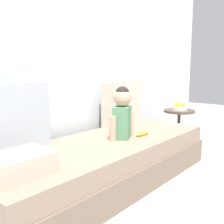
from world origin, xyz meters
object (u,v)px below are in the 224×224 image
(couch, at_px, (105,163))
(side_table, at_px, (179,118))
(fruit_bowl, at_px, (179,107))
(banana, at_px, (143,133))
(folded_blanket, at_px, (18,164))
(throw_pillow_right, at_px, (122,103))
(toddler, at_px, (122,112))
(throw_pillow_left, at_px, (17,117))

(couch, distance_m, side_table, 1.59)
(side_table, distance_m, fruit_bowl, 0.15)
(side_table, xyz_separation_m, fruit_bowl, (0.00, 0.00, 0.15))
(couch, bearing_deg, banana, -19.05)
(couch, relative_size, folded_blanket, 5.88)
(banana, bearing_deg, fruit_bowl, 10.11)
(throw_pillow_right, xyz_separation_m, side_table, (0.93, -0.24, -0.27))
(throw_pillow_right, distance_m, toddler, 0.57)
(couch, relative_size, banana, 13.83)
(throw_pillow_right, distance_m, banana, 0.56)
(couch, height_order, folded_blanket, folded_blanket)
(folded_blanket, distance_m, side_table, 2.48)
(side_table, height_order, fruit_bowl, fruit_bowl)
(toddler, xyz_separation_m, folded_blanket, (-1.10, -0.07, -0.17))
(throw_pillow_right, bearing_deg, banana, -119.67)
(throw_pillow_left, xyz_separation_m, side_table, (2.23, -0.24, -0.29))
(toddler, distance_m, banana, 0.31)
(banana, bearing_deg, side_table, 10.11)
(side_table, bearing_deg, throw_pillow_right, 165.81)
(folded_blanket, bearing_deg, throw_pillow_right, 15.08)
(toddler, relative_size, fruit_bowl, 2.26)
(throw_pillow_left, xyz_separation_m, fruit_bowl, (2.23, -0.24, -0.14))
(throw_pillow_right, xyz_separation_m, folded_blanket, (-1.54, -0.42, -0.18))
(couch, xyz_separation_m, throw_pillow_right, (0.65, 0.31, 0.45))
(couch, distance_m, toddler, 0.48)
(throw_pillow_left, relative_size, folded_blanket, 1.34)
(throw_pillow_right, bearing_deg, toddler, -141.90)
(toddler, bearing_deg, banana, -27.16)
(side_table, bearing_deg, folded_blanket, -175.85)
(throw_pillow_left, height_order, side_table, throw_pillow_left)
(folded_blanket, height_order, side_table, folded_blanket)
(banana, distance_m, side_table, 1.21)
(banana, xyz_separation_m, folded_blanket, (-1.29, 0.03, 0.05))
(throw_pillow_left, height_order, toddler, throw_pillow_left)
(throw_pillow_right, bearing_deg, side_table, -14.19)
(toddler, xyz_separation_m, banana, (0.19, -0.10, -0.22))
(banana, height_order, folded_blanket, folded_blanket)
(folded_blanket, relative_size, fruit_bowl, 1.90)
(banana, relative_size, fruit_bowl, 0.81)
(throw_pillow_left, distance_m, side_table, 2.26)
(throw_pillow_left, xyz_separation_m, banana, (1.04, -0.45, -0.25))
(throw_pillow_left, distance_m, toddler, 0.92)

